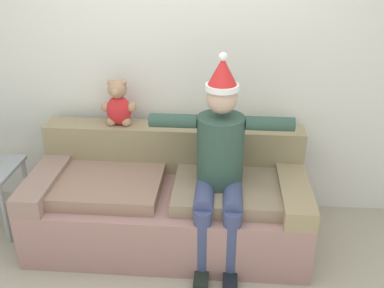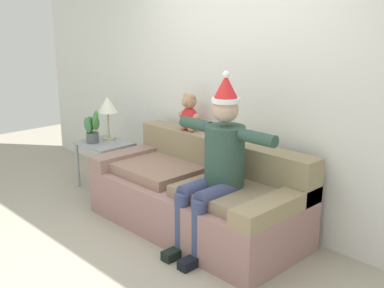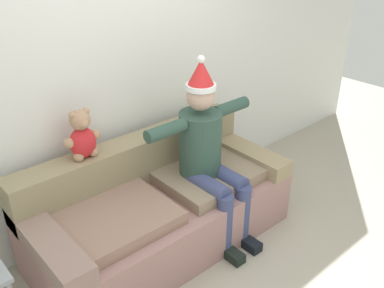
{
  "view_description": "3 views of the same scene",
  "coord_description": "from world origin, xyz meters",
  "px_view_note": "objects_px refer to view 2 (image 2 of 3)",
  "views": [
    {
      "loc": [
        0.41,
        -1.94,
        2.22
      ],
      "look_at": [
        0.19,
        0.83,
        0.89
      ],
      "focal_mm": 41.26,
      "sensor_mm": 36.0,
      "label": 1
    },
    {
      "loc": [
        2.91,
        -1.89,
        1.93
      ],
      "look_at": [
        0.12,
        0.8,
        0.89
      ],
      "focal_mm": 43.62,
      "sensor_mm": 36.0,
      "label": 2
    },
    {
      "loc": [
        -1.64,
        -1.29,
        2.36
      ],
      "look_at": [
        0.26,
        0.88,
        0.86
      ],
      "focal_mm": 39.57,
      "sensor_mm": 36.0,
      "label": 3
    }
  ],
  "objects_px": {
    "potted_plant": "(92,128)",
    "side_table": "(105,149)",
    "teddy_bear": "(189,114)",
    "person_seated": "(217,162)",
    "table_lamp": "(108,107)",
    "couch": "(198,195)"
  },
  "relations": [
    {
      "from": "potted_plant",
      "to": "side_table",
      "type": "bearing_deg",
      "value": 52.7
    },
    {
      "from": "teddy_bear",
      "to": "person_seated",
      "type": "bearing_deg",
      "value": -29.54
    },
    {
      "from": "teddy_bear",
      "to": "table_lamp",
      "type": "relative_size",
      "value": 0.75
    },
    {
      "from": "couch",
      "to": "potted_plant",
      "type": "height_order",
      "value": "potted_plant"
    },
    {
      "from": "teddy_bear",
      "to": "table_lamp",
      "type": "bearing_deg",
      "value": -169.1
    },
    {
      "from": "couch",
      "to": "potted_plant",
      "type": "xyz_separation_m",
      "value": [
        -1.6,
        -0.12,
        0.4
      ]
    },
    {
      "from": "couch",
      "to": "table_lamp",
      "type": "relative_size",
      "value": 4.1
    },
    {
      "from": "couch",
      "to": "person_seated",
      "type": "distance_m",
      "value": 0.61
    },
    {
      "from": "person_seated",
      "to": "potted_plant",
      "type": "distance_m",
      "value": 1.99
    },
    {
      "from": "couch",
      "to": "table_lamp",
      "type": "xyz_separation_m",
      "value": [
        -1.57,
        0.08,
        0.62
      ]
    },
    {
      "from": "table_lamp",
      "to": "person_seated",
      "type": "bearing_deg",
      "value": -7.23
    },
    {
      "from": "couch",
      "to": "side_table",
      "type": "distance_m",
      "value": 1.53
    },
    {
      "from": "couch",
      "to": "potted_plant",
      "type": "distance_m",
      "value": 1.66
    },
    {
      "from": "couch",
      "to": "potted_plant",
      "type": "relative_size",
      "value": 5.54
    },
    {
      "from": "side_table",
      "to": "person_seated",
      "type": "bearing_deg",
      "value": -4.55
    },
    {
      "from": "person_seated",
      "to": "side_table",
      "type": "distance_m",
      "value": 1.94
    },
    {
      "from": "side_table",
      "to": "potted_plant",
      "type": "xyz_separation_m",
      "value": [
        -0.08,
        -0.1,
        0.26
      ]
    },
    {
      "from": "potted_plant",
      "to": "teddy_bear",
      "type": "bearing_deg",
      "value": 19.6
    },
    {
      "from": "side_table",
      "to": "table_lamp",
      "type": "relative_size",
      "value": 1.17
    },
    {
      "from": "side_table",
      "to": "potted_plant",
      "type": "bearing_deg",
      "value": -127.3
    },
    {
      "from": "person_seated",
      "to": "table_lamp",
      "type": "bearing_deg",
      "value": 172.77
    },
    {
      "from": "couch",
      "to": "table_lamp",
      "type": "bearing_deg",
      "value": 176.97
    }
  ]
}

